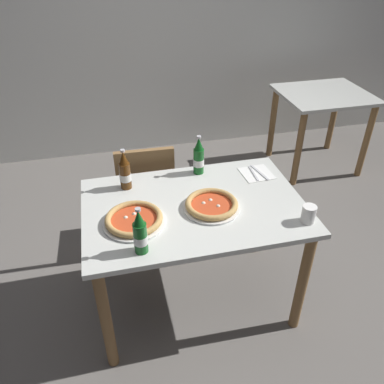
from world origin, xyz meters
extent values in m
plane|color=slate|center=(0.00, 0.00, 0.00)|extent=(8.00, 8.00, 0.00)
cube|color=white|center=(0.00, 2.20, 1.30)|extent=(7.00, 0.10, 2.60)
cube|color=silver|center=(0.00, 0.00, 0.73)|extent=(1.20, 0.80, 0.03)
cylinder|color=olive|center=(-0.54, -0.34, 0.36)|extent=(0.06, 0.06, 0.72)
cylinder|color=olive|center=(0.54, -0.34, 0.36)|extent=(0.06, 0.06, 0.72)
cylinder|color=olive|center=(-0.54, 0.34, 0.36)|extent=(0.06, 0.06, 0.72)
cylinder|color=olive|center=(0.54, 0.34, 0.36)|extent=(0.06, 0.06, 0.72)
cube|color=olive|center=(-0.20, 0.68, 0.43)|extent=(0.41, 0.41, 0.04)
cube|color=olive|center=(-0.20, 0.50, 0.65)|extent=(0.38, 0.05, 0.40)
cylinder|color=olive|center=(-0.02, 0.84, 0.21)|extent=(0.04, 0.04, 0.41)
cylinder|color=olive|center=(-0.36, 0.86, 0.21)|extent=(0.04, 0.04, 0.41)
cylinder|color=olive|center=(-0.03, 0.50, 0.21)|extent=(0.04, 0.04, 0.41)
cylinder|color=olive|center=(-0.37, 0.52, 0.21)|extent=(0.04, 0.04, 0.41)
cube|color=silver|center=(1.57, 1.40, 0.73)|extent=(0.80, 0.70, 0.03)
cylinder|color=olive|center=(1.23, 1.11, 0.36)|extent=(0.06, 0.06, 0.72)
cylinder|color=olive|center=(1.91, 1.11, 0.36)|extent=(0.06, 0.06, 0.72)
cylinder|color=olive|center=(1.23, 1.69, 0.36)|extent=(0.06, 0.06, 0.72)
cylinder|color=olive|center=(1.91, 1.69, 0.36)|extent=(0.06, 0.06, 0.72)
cylinder|color=white|center=(0.08, -0.05, 0.76)|extent=(0.31, 0.31, 0.01)
cylinder|color=#CC4723|center=(0.08, -0.05, 0.77)|extent=(0.22, 0.22, 0.01)
torus|color=tan|center=(0.08, -0.05, 0.78)|extent=(0.28, 0.28, 0.03)
sphere|color=silver|center=(0.05, -0.03, 0.77)|extent=(0.02, 0.02, 0.02)
sphere|color=silver|center=(0.11, -0.07, 0.77)|extent=(0.02, 0.02, 0.02)
sphere|color=silver|center=(0.09, -0.01, 0.77)|extent=(0.02, 0.02, 0.02)
cylinder|color=white|center=(-0.34, -0.08, 0.76)|extent=(0.32, 0.32, 0.01)
cylinder|color=#CC4723|center=(-0.34, -0.08, 0.77)|extent=(0.23, 0.23, 0.01)
torus|color=tan|center=(-0.34, -0.08, 0.78)|extent=(0.30, 0.30, 0.03)
sphere|color=silver|center=(-0.37, -0.06, 0.77)|extent=(0.02, 0.02, 0.02)
sphere|color=silver|center=(-0.30, -0.10, 0.77)|extent=(0.02, 0.02, 0.02)
sphere|color=silver|center=(-0.33, -0.04, 0.77)|extent=(0.02, 0.02, 0.02)
cylinder|color=#512D0F|center=(-0.34, 0.26, 0.83)|extent=(0.06, 0.06, 0.16)
cone|color=#512D0F|center=(-0.34, 0.26, 0.95)|extent=(0.05, 0.05, 0.07)
cylinder|color=#B7B7BC|center=(-0.34, 0.26, 0.99)|extent=(0.03, 0.03, 0.01)
cylinder|color=white|center=(-0.34, 0.26, 0.82)|extent=(0.07, 0.07, 0.04)
cylinder|color=#14591E|center=(-0.33, -0.30, 0.83)|extent=(0.06, 0.06, 0.16)
cone|color=#14591E|center=(-0.33, -0.30, 0.95)|extent=(0.05, 0.05, 0.07)
cylinder|color=#B7B7BC|center=(-0.33, -0.30, 0.99)|extent=(0.03, 0.03, 0.01)
cylinder|color=white|center=(-0.33, -0.30, 0.82)|extent=(0.07, 0.07, 0.04)
cylinder|color=#14591E|center=(0.11, 0.32, 0.83)|extent=(0.06, 0.06, 0.16)
cone|color=#14591E|center=(0.11, 0.32, 0.95)|extent=(0.05, 0.05, 0.07)
cylinder|color=#B7B7BC|center=(0.11, 0.32, 0.99)|extent=(0.03, 0.03, 0.01)
cylinder|color=white|center=(0.11, 0.32, 0.82)|extent=(0.07, 0.07, 0.04)
cube|color=white|center=(0.45, 0.22, 0.75)|extent=(0.19, 0.19, 0.00)
cube|color=silver|center=(0.47, 0.22, 0.76)|extent=(0.05, 0.19, 0.00)
cube|color=silver|center=(0.43, 0.22, 0.76)|extent=(0.02, 0.17, 0.00)
cylinder|color=white|center=(0.53, -0.28, 0.80)|extent=(0.07, 0.07, 0.09)
camera|label=1|loc=(-0.41, -1.67, 2.01)|focal=36.61mm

